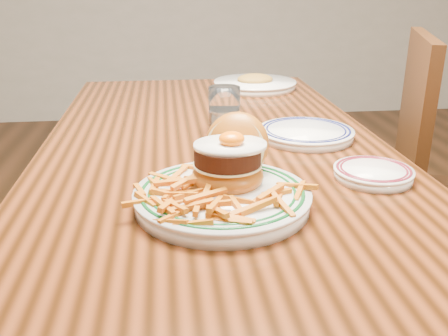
{
  "coord_description": "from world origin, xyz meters",
  "views": [
    {
      "loc": [
        -0.12,
        -1.2,
        1.14
      ],
      "look_at": [
        -0.02,
        -0.35,
        0.81
      ],
      "focal_mm": 40.0,
      "sensor_mm": 36.0,
      "label": 1
    }
  ],
  "objects": [
    {
      "name": "side_plate",
      "position": [
        0.3,
        -0.3,
        0.76
      ],
      "size": [
        0.16,
        0.16,
        0.02
      ],
      "rotation": [
        0.0,
        0.0,
        -0.1
      ],
      "color": "white",
      "rests_on": "table"
    },
    {
      "name": "far_plate",
      "position": [
        0.21,
        0.6,
        0.77
      ],
      "size": [
        0.3,
        0.3,
        0.05
      ],
      "rotation": [
        0.0,
        0.0,
        -0.42
      ],
      "color": "white",
      "rests_on": "table"
    },
    {
      "name": "main_plate",
      "position": [
        -0.02,
        -0.37,
        0.79
      ],
      "size": [
        0.32,
        0.34,
        0.15
      ],
      "rotation": [
        0.0,
        0.0,
        -0.37
      ],
      "color": "white",
      "rests_on": "table"
    },
    {
      "name": "table",
      "position": [
        0.0,
        0.0,
        0.66
      ],
      "size": [
        0.85,
        1.6,
        0.75
      ],
      "color": "black",
      "rests_on": "floor"
    },
    {
      "name": "rear_plate",
      "position": [
        0.23,
        -0.01,
        0.77
      ],
      "size": [
        0.24,
        0.24,
        0.03
      ],
      "rotation": [
        0.0,
        0.0,
        0.13
      ],
      "color": "white",
      "rests_on": "table"
    },
    {
      "name": "water_glass",
      "position": [
        0.03,
        0.06,
        0.8
      ],
      "size": [
        0.08,
        0.08,
        0.12
      ],
      "color": "white",
      "rests_on": "table"
    }
  ]
}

